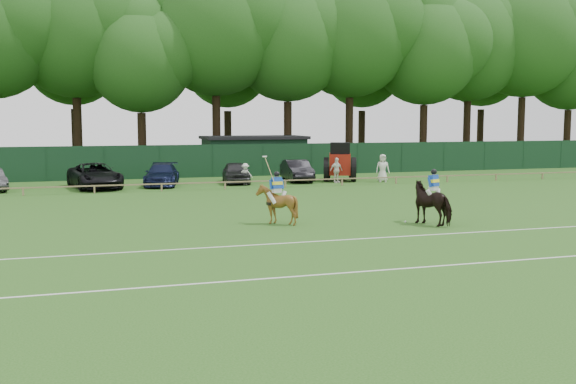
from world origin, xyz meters
name	(u,v)px	position (x,y,z in m)	size (l,w,h in m)	color
ground	(299,237)	(0.00, 0.00, 0.00)	(160.00, 160.00, 0.00)	#1E4C14
horse_dark	(433,203)	(6.44, 1.34, 0.92)	(0.99, 2.17, 1.83)	black
horse_chestnut	(277,204)	(0.12, 3.38, 0.85)	(1.37, 1.54, 1.70)	brown
suv_black	(95,176)	(-6.88, 21.08, 0.81)	(2.68, 5.81, 1.61)	black
sedan_navy	(162,175)	(-2.55, 21.49, 0.73)	(2.05, 5.04, 1.46)	#111735
hatch_grey	(236,172)	(2.56, 21.70, 0.74)	(1.76, 4.37, 1.49)	#2D2D30
estate_black	(297,171)	(7.04, 21.75, 0.76)	(1.61, 4.62, 1.52)	black
spectator_left	(245,174)	(2.86, 20.18, 0.74)	(0.95, 0.55, 1.47)	silver
spectator_mid	(336,170)	(9.34, 19.92, 0.88)	(1.03, 0.43, 1.76)	white
spectator_right	(383,168)	(12.70, 19.52, 0.98)	(0.96, 0.63, 1.97)	silver
rider_dark	(434,184)	(6.44, 1.33, 1.71)	(0.90, 0.58, 1.41)	silver
rider_chestnut	(277,186)	(0.12, 3.37, 1.61)	(0.94, 0.55, 2.05)	silver
polo_ball	(405,222)	(5.51, 2.06, 0.04)	(0.09, 0.09, 0.09)	silver
pitch_lines	(333,255)	(0.00, -3.50, 0.01)	(60.00, 5.10, 0.01)	silver
pitch_rail	(210,183)	(0.00, 18.00, 0.45)	(62.10, 0.10, 0.50)	#997F5B
perimeter_fence	(187,161)	(0.00, 27.00, 1.25)	(92.08, 0.08, 2.50)	#14351E
utility_shed	(254,154)	(6.00, 30.00, 1.54)	(8.40, 4.40, 3.04)	#14331E
tree_row	(196,170)	(2.00, 35.00, 0.00)	(96.00, 12.00, 21.00)	#26561C
tractor	(340,163)	(10.17, 21.33, 1.30)	(3.23, 3.85, 2.76)	maroon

